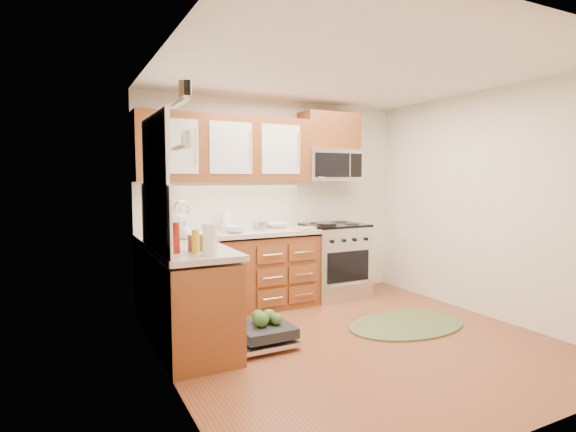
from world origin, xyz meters
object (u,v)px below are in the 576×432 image
sink (186,246)px  bowl_b (236,229)px  rug (407,324)px  cup (272,224)px  range (334,260)px  microwave (330,165)px  bowl_a (277,225)px  cutting_board (307,228)px  skillet (326,225)px  paper_towel_roll (210,239)px  stock_pot (260,226)px  upper_cabinets (226,149)px  dishwasher (260,335)px

sink → bowl_b: 0.58m
sink → rug: bearing=-33.5°
cup → range: bearing=-15.6°
microwave → bowl_a: microwave is taller
bowl_a → cup: size_ratio=2.34×
cutting_board → skillet: bearing=-20.3°
microwave → sink: bearing=-176.1°
rug → bowl_b: bearing=139.7°
rug → paper_towel_roll: bearing=-178.5°
stock_pot → bowl_b: 0.33m
stock_pot → paper_towel_roll: 1.68m
sink → stock_pot: bearing=-1.7°
cutting_board → bowl_b: (-0.88, 0.07, 0.03)m
skillet → cup: size_ratio=2.25×
skillet → bowl_b: 1.11m
sink → skillet: bearing=-8.3°
bowl_a → skillet: bearing=-37.2°
paper_towel_roll → rug: bearing=1.5°
rug → cutting_board: cutting_board is taller
upper_cabinets → cup: 1.10m
microwave → bowl_a: 1.06m
microwave → skillet: size_ratio=3.13×
upper_cabinets → microwave: bearing=-1.0°
microwave → bowl_a: (-0.76, -0.01, -0.74)m
cup → upper_cabinets: bearing=-173.1°
bowl_a → cutting_board: bearing=-47.5°
cutting_board → cup: bearing=126.6°
cutting_board → rug: bearing=-64.3°
upper_cabinets → range: (1.41, -0.15, -1.40)m
range → microwave: size_ratio=1.25×
range → sink: size_ratio=1.53×
skillet → cutting_board: bearing=159.7°
paper_towel_roll → microwave: bearing=35.8°
upper_cabinets → dishwasher: size_ratio=2.93×
skillet → range: bearing=41.8°
upper_cabinets → rug: bearing=-45.2°
range → rug: size_ratio=0.71×
dishwasher → stock_pot: 1.48m
cutting_board → paper_towel_roll: (-1.58, -1.21, 0.12)m
dishwasher → cup: cup is taller
upper_cabinets → sink: (-0.52, -0.16, -1.07)m
bowl_b → cutting_board: bearing=-4.3°
upper_cabinets → paper_towel_roll: size_ratio=8.09×
paper_towel_roll → bowl_a: size_ratio=1.00×
range → bowl_b: (-1.38, -0.10, 0.49)m
range → microwave: 1.23m
range → microwave: (0.00, 0.12, 1.23)m
range → rug: (0.05, -1.32, -0.46)m
sink → cup: cup is taller
dishwasher → bowl_a: size_ratio=2.78×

